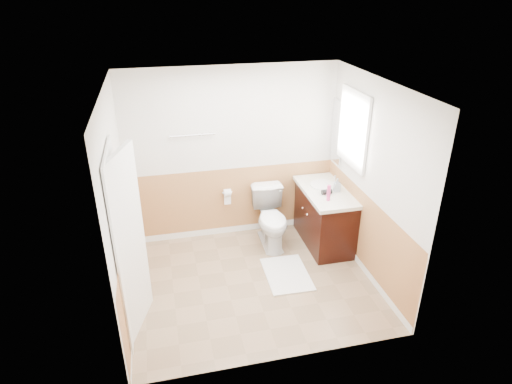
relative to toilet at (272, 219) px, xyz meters
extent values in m
plane|color=#8C7051|center=(-0.47, -0.84, -0.41)|extent=(3.00, 3.00, 0.00)
plane|color=white|center=(-0.47, -0.84, 2.09)|extent=(3.00, 3.00, 0.00)
plane|color=silver|center=(-0.47, 0.46, 0.84)|extent=(3.00, 0.00, 3.00)
plane|color=silver|center=(-0.47, -2.14, 0.84)|extent=(3.00, 0.00, 3.00)
plane|color=silver|center=(-1.97, -0.84, 0.84)|extent=(0.00, 3.00, 3.00)
plane|color=silver|center=(1.03, -0.84, 0.84)|extent=(0.00, 3.00, 3.00)
plane|color=#C47F4E|center=(-0.47, 0.45, 0.09)|extent=(3.00, 0.00, 3.00)
plane|color=#C47F4E|center=(-0.47, -2.13, 0.09)|extent=(3.00, 0.00, 3.00)
plane|color=#C47F4E|center=(-1.95, -0.84, 0.09)|extent=(0.00, 2.60, 2.60)
plane|color=#C47F4E|center=(1.02, -0.84, 0.09)|extent=(0.00, 2.60, 2.60)
imported|color=white|center=(0.00, 0.00, 0.00)|extent=(0.48, 0.81, 0.82)
cube|color=white|center=(0.00, -0.80, -0.40)|extent=(0.57, 0.81, 0.02)
cube|color=black|center=(0.75, -0.15, -0.01)|extent=(0.55, 1.10, 0.80)
sphere|color=silver|center=(0.45, -0.25, 0.14)|extent=(0.03, 0.03, 0.03)
sphere|color=silver|center=(0.45, -0.05, 0.14)|extent=(0.03, 0.03, 0.03)
cube|color=silver|center=(0.74, -0.15, 0.42)|extent=(0.60, 1.15, 0.05)
cylinder|color=white|center=(0.75, 0.00, 0.45)|extent=(0.36, 0.36, 0.02)
cylinder|color=silver|center=(0.93, 0.00, 0.51)|extent=(0.02, 0.02, 0.14)
cylinder|color=#D6377E|center=(0.65, -0.45, 0.55)|extent=(0.05, 0.05, 0.22)
imported|color=gray|center=(0.87, -0.21, 0.54)|extent=(0.09, 0.10, 0.19)
cylinder|color=black|center=(0.70, -0.27, 0.48)|extent=(0.14, 0.07, 0.07)
cylinder|color=black|center=(0.67, -0.28, 0.45)|extent=(0.03, 0.03, 0.07)
cube|color=silver|center=(1.01, 0.26, 1.14)|extent=(0.02, 0.35, 0.90)
cube|color=white|center=(1.00, -0.25, 1.34)|extent=(0.04, 0.80, 1.00)
cube|color=white|center=(1.02, -0.25, 1.34)|extent=(0.01, 0.70, 0.90)
cube|color=white|center=(-1.87, -1.29, 0.61)|extent=(0.29, 0.78, 2.04)
cube|color=white|center=(-1.94, -1.29, 0.62)|extent=(0.02, 0.92, 2.10)
sphere|color=silver|center=(-1.81, -0.96, 0.54)|extent=(0.06, 0.06, 0.06)
cylinder|color=silver|center=(-1.02, 0.41, 1.19)|extent=(0.62, 0.02, 0.02)
cylinder|color=silver|center=(-0.57, 0.39, 0.29)|extent=(0.14, 0.02, 0.02)
cylinder|color=white|center=(-0.57, 0.39, 0.29)|extent=(0.10, 0.11, 0.11)
cube|color=white|center=(-0.57, 0.39, 0.18)|extent=(0.10, 0.01, 0.16)
camera|label=1|loc=(-1.46, -5.27, 3.07)|focal=30.74mm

